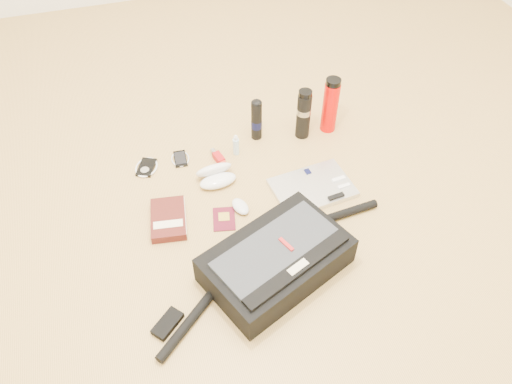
{
  "coord_description": "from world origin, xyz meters",
  "views": [
    {
      "loc": [
        -0.41,
        -1.18,
        1.51
      ],
      "look_at": [
        -0.02,
        0.11,
        0.06
      ],
      "focal_mm": 35.0,
      "sensor_mm": 36.0,
      "label": 1
    }
  ],
  "objects_px": {
    "messenger_bag": "(276,260)",
    "thermos_red": "(330,105)",
    "book": "(169,219)",
    "thermos_black": "(304,114)",
    "laptop": "(313,188)"
  },
  "relations": [
    {
      "from": "messenger_bag",
      "to": "laptop",
      "type": "distance_m",
      "value": 0.44
    },
    {
      "from": "messenger_bag",
      "to": "book",
      "type": "xyz_separation_m",
      "value": [
        -0.33,
        0.34,
        -0.05
      ]
    },
    {
      "from": "book",
      "to": "thermos_red",
      "type": "height_order",
      "value": "thermos_red"
    },
    {
      "from": "laptop",
      "to": "thermos_red",
      "type": "xyz_separation_m",
      "value": [
        0.21,
        0.35,
        0.12
      ]
    },
    {
      "from": "messenger_bag",
      "to": "laptop",
      "type": "height_order",
      "value": "messenger_bag"
    },
    {
      "from": "book",
      "to": "thermos_black",
      "type": "relative_size",
      "value": 0.9
    },
    {
      "from": "messenger_bag",
      "to": "thermos_red",
      "type": "bearing_deg",
      "value": 31.71
    },
    {
      "from": "messenger_bag",
      "to": "thermos_black",
      "type": "xyz_separation_m",
      "value": [
        0.35,
        0.67,
        0.06
      ]
    },
    {
      "from": "messenger_bag",
      "to": "laptop",
      "type": "relative_size",
      "value": 2.77
    },
    {
      "from": "book",
      "to": "thermos_black",
      "type": "distance_m",
      "value": 0.77
    },
    {
      "from": "messenger_bag",
      "to": "thermos_black",
      "type": "bearing_deg",
      "value": 39.38
    },
    {
      "from": "laptop",
      "to": "thermos_black",
      "type": "xyz_separation_m",
      "value": [
        0.08,
        0.34,
        0.11
      ]
    },
    {
      "from": "thermos_black",
      "to": "thermos_red",
      "type": "xyz_separation_m",
      "value": [
        0.13,
        0.01,
        0.01
      ]
    },
    {
      "from": "laptop",
      "to": "book",
      "type": "xyz_separation_m",
      "value": [
        -0.6,
        0.0,
        0.01
      ]
    },
    {
      "from": "laptop",
      "to": "thermos_red",
      "type": "bearing_deg",
      "value": 52.73
    }
  ]
}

